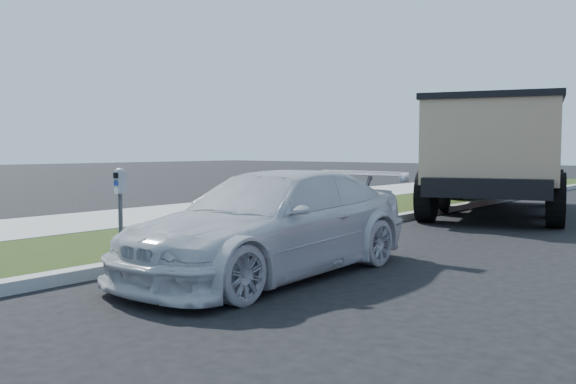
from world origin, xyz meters
The scene contains 5 objects.
ground centered at (0.00, 0.00, 0.00)m, with size 120.00×120.00×0.00m, color black.
streetside centered at (-5.57, 2.00, 0.07)m, with size 6.12×50.00×0.15m.
parking_meter centered at (-2.66, -0.94, 1.02)m, with size 0.18×0.13×1.25m.
white_wagon centered at (-1.01, 0.19, 0.66)m, with size 1.86×4.57×1.33m, color silver.
dump_truck centered at (-1.61, 9.88, 1.64)m, with size 4.71×7.88×2.91m.
Camera 1 is at (4.06, -5.71, 1.61)m, focal length 38.00 mm.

